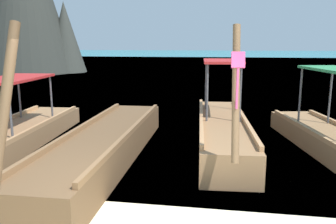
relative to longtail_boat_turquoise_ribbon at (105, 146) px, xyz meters
The scene contains 3 objects.
sea_water 58.19m from the longtail_boat_turquoise_ribbon, 88.70° to the left, with size 120.00×120.00×0.00m, color #147A89.
longtail_boat_turquoise_ribbon is the anchor object (origin of this frame).
longtail_boat_pink_ribbon 2.87m from the longtail_boat_turquoise_ribbon, 32.20° to the left, with size 1.46×5.81×2.76m.
Camera 1 is at (1.10, -3.77, 2.45)m, focal length 36.82 mm.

